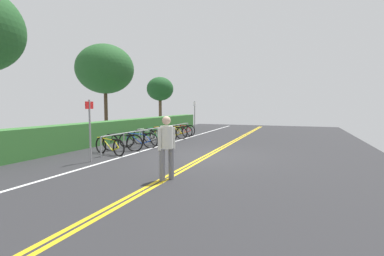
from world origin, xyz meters
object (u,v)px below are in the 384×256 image
object	(u,v)px
bicycle_2	(138,140)
bicycle_3	(147,137)
tree_mid	(105,69)
tree_far_right	(160,89)
bicycle_6	(173,132)
sign_post_far	(195,114)
bike_rack	(157,131)
bicycle_7	(179,131)
bicycle_1	(123,142)
pedestrian	(167,144)
sign_post_near	(90,124)
bicycle_4	(157,136)
bicycle_0	(110,146)
bicycle_5	(163,134)
bicycle_8	(184,130)

from	to	relation	value
bicycle_2	bicycle_3	distance (m)	0.95
tree_mid	tree_far_right	world-z (taller)	tree_mid
bicycle_6	sign_post_far	bearing A→B (deg)	-1.43
bike_rack	bicycle_7	bearing A→B (deg)	0.32
bicycle_1	pedestrian	bearing A→B (deg)	-133.04
bicycle_6	sign_post_near	world-z (taller)	sign_post_near
bicycle_2	sign_post_near	size ratio (longest dim) A/B	0.86
sign_post_near	tree_mid	size ratio (longest dim) A/B	0.38
bicycle_2	tree_mid	distance (m)	6.34
bicycle_4	bicycle_6	xyz separation A→B (m)	(1.92, 0.01, -0.02)
bicycle_2	tree_far_right	xyz separation A→B (m)	(10.36, 4.24, 2.85)
bicycle_2	tree_mid	xyz separation A→B (m)	(3.16, 4.13, 3.63)
tree_mid	tree_far_right	bearing A→B (deg)	0.88
bicycle_0	bicycle_2	world-z (taller)	bicycle_2
tree_mid	tree_far_right	distance (m)	7.25
pedestrian	bicycle_5	bearing A→B (deg)	27.37
bicycle_5	tree_far_right	world-z (taller)	tree_far_right
bike_rack	bicycle_4	distance (m)	0.22
tree_mid	bicycle_0	bearing A→B (deg)	-141.39
bicycle_4	bicycle_8	size ratio (longest dim) A/B	1.11
bicycle_7	bicycle_0	bearing A→B (deg)	179.68
bicycle_0	tree_mid	xyz separation A→B (m)	(5.02, 4.01, 3.65)
pedestrian	tree_far_right	xyz separation A→B (m)	(14.76, 7.76, 2.28)
bicycle_1	sign_post_far	distance (m)	8.00
bike_rack	bicycle_0	size ratio (longest dim) A/B	5.05
tree_far_right	bicycle_0	bearing A→B (deg)	-161.39
bicycle_3	sign_post_near	distance (m)	4.31
sign_post_far	tree_far_right	world-z (taller)	tree_far_right
bicycle_4	bicycle_8	world-z (taller)	bicycle_4
bicycle_7	sign_post_near	bearing A→B (deg)	-178.07
bicycle_2	bicycle_4	distance (m)	1.78
bike_rack	bicycle_6	xyz separation A→B (m)	(1.87, -0.05, -0.23)
bicycle_1	bicycle_4	xyz separation A→B (m)	(2.76, -0.14, 0.01)
bicycle_3	bicycle_5	xyz separation A→B (m)	(1.75, 0.06, -0.01)
bicycle_5	sign_post_near	xyz separation A→B (m)	(-5.95, -0.34, 0.89)
pedestrian	tree_mid	size ratio (longest dim) A/B	0.29
bicycle_5	tree_mid	bearing A→B (deg)	83.35
bicycle_4	bicycle_5	xyz separation A→B (m)	(0.92, 0.15, -0.01)
bicycle_0	bicycle_8	size ratio (longest dim) A/B	1.04
bicycle_8	pedestrian	size ratio (longest dim) A/B	1.02
tree_mid	bicycle_2	bearing A→B (deg)	-127.37
pedestrian	sign_post_near	xyz separation A→B (m)	(1.14, 3.34, 0.33)
bicycle_1	sign_post_near	bearing A→B (deg)	-171.82
tree_far_right	bicycle_2	bearing A→B (deg)	-157.73
bicycle_1	pedestrian	xyz separation A→B (m)	(-3.42, -3.66, 0.56)
bicycle_3	bicycle_7	world-z (taller)	bicycle_3
bicycle_4	bicycle_5	distance (m)	0.93
bicycle_1	bicycle_5	bearing A→B (deg)	0.14
bicycle_1	sign_post_far	size ratio (longest dim) A/B	0.81
bicycle_5	sign_post_far	size ratio (longest dim) A/B	0.84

